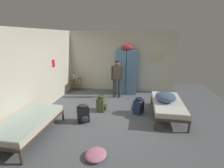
{
  "coord_description": "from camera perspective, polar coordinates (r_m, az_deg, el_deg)",
  "views": [
    {
      "loc": [
        0.86,
        -4.83,
        2.43
      ],
      "look_at": [
        0.0,
        0.26,
        0.95
      ],
      "focal_mm": 27.05,
      "sensor_mm": 36.0,
      "label": 1
    }
  ],
  "objects": [
    {
      "name": "backpack_black",
      "position": [
        5.02,
        -9.69,
        -9.84
      ],
      "size": [
        0.4,
        0.41,
        0.55
      ],
      "color": "black",
      "rests_on": "ground_plane"
    },
    {
      "name": "lotion_bottle",
      "position": [
        7.77,
        -11.8,
        2.39
      ],
      "size": [
        0.06,
        0.06,
        0.17
      ],
      "color": "white",
      "rests_on": "shelf_unit"
    },
    {
      "name": "bedding_heap",
      "position": [
        5.43,
        17.62,
        -4.18
      ],
      "size": [
        0.62,
        0.69,
        0.27
      ],
      "color": "slate",
      "rests_on": "bed_right"
    },
    {
      "name": "locker_bank",
      "position": [
        7.3,
        4.93,
        4.42
      ],
      "size": [
        0.9,
        0.55,
        2.07
      ],
      "color": "#5B84B2",
      "rests_on": "ground_plane"
    },
    {
      "name": "room_backdrop",
      "position": [
        6.52,
        -9.19,
        6.02
      ],
      "size": [
        4.73,
        5.23,
        2.64
      ],
      "color": "beige",
      "rests_on": "ground_plane"
    },
    {
      "name": "shelf_unit",
      "position": [
        7.9,
        -12.05,
        0.36
      ],
      "size": [
        0.38,
        0.3,
        0.57
      ],
      "color": "brown",
      "rests_on": "ground_plane"
    },
    {
      "name": "bed_right",
      "position": [
        5.53,
        18.31,
        -6.59
      ],
      "size": [
        0.9,
        1.9,
        0.49
      ],
      "color": "#473828",
      "rests_on": "ground_plane"
    },
    {
      "name": "clothes_pile_pink",
      "position": [
        3.8,
        -5.5,
        -22.62
      ],
      "size": [
        0.45,
        0.49,
        0.13
      ],
      "color": "pink",
      "rests_on": "ground_plane"
    },
    {
      "name": "bed_left_front",
      "position": [
        4.7,
        -26.06,
        -11.6
      ],
      "size": [
        0.9,
        1.9,
        0.49
      ],
      "color": "#473828",
      "rests_on": "ground_plane"
    },
    {
      "name": "water_bottle",
      "position": [
        7.87,
        -12.67,
        2.68
      ],
      "size": [
        0.07,
        0.07,
        0.22
      ],
      "color": "#B2DBEA",
      "rests_on": "shelf_unit"
    },
    {
      "name": "ground_plane",
      "position": [
        5.47,
        -0.46,
        -10.35
      ],
      "size": [
        8.27,
        8.27,
        0.0
      ],
      "primitive_type": "plane",
      "color": "slate"
    },
    {
      "name": "backpack_navy",
      "position": [
        5.53,
        8.87,
        -7.28
      ],
      "size": [
        0.4,
        0.39,
        0.55
      ],
      "color": "navy",
      "rests_on": "ground_plane"
    },
    {
      "name": "backpack_olive",
      "position": [
        5.66,
        -3.48,
        -6.55
      ],
      "size": [
        0.36,
        0.34,
        0.55
      ],
      "color": "#566038",
      "rests_on": "ground_plane"
    },
    {
      "name": "person_traveler",
      "position": [
        6.69,
        1.69,
        2.83
      ],
      "size": [
        0.47,
        0.25,
        1.5
      ],
      "color": "#3D3833",
      "rests_on": "ground_plane"
    }
  ]
}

